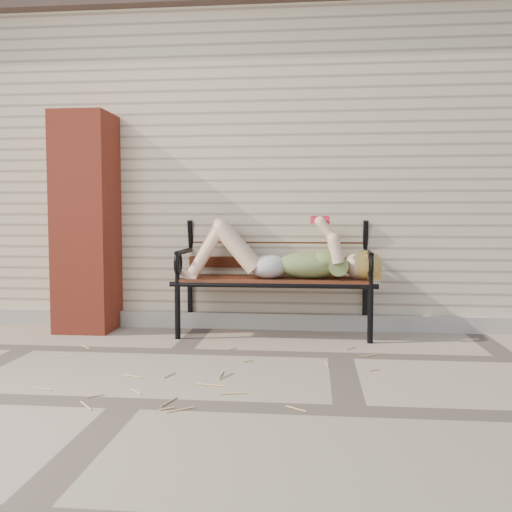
# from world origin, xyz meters

# --- Properties ---
(ground) EXTENTS (80.00, 80.00, 0.00)m
(ground) POSITION_xyz_m (0.00, 0.00, 0.00)
(ground) COLOR gray
(ground) RESTS_ON ground
(house_wall) EXTENTS (8.00, 4.00, 3.00)m
(house_wall) POSITION_xyz_m (0.00, 3.00, 1.50)
(house_wall) COLOR beige
(house_wall) RESTS_ON ground
(house_roof) EXTENTS (8.30, 4.30, 0.30)m
(house_roof) POSITION_xyz_m (0.00, 3.00, 3.15)
(house_roof) COLOR #453531
(house_roof) RESTS_ON house_wall
(foundation_strip) EXTENTS (8.00, 0.10, 0.15)m
(foundation_strip) POSITION_xyz_m (0.00, 0.97, 0.07)
(foundation_strip) COLOR #A69F96
(foundation_strip) RESTS_ON ground
(brick_pillar) EXTENTS (0.50, 0.50, 2.00)m
(brick_pillar) POSITION_xyz_m (-2.30, 0.75, 1.00)
(brick_pillar) COLOR #B03C27
(brick_pillar) RESTS_ON ground
(garden_bench) EXTENTS (1.86, 0.74, 1.21)m
(garden_bench) POSITION_xyz_m (-0.55, 0.82, 0.68)
(garden_bench) COLOR black
(garden_bench) RESTS_ON ground
(reading_woman) EXTENTS (1.76, 0.40, 0.55)m
(reading_woman) POSITION_xyz_m (-0.54, 0.67, 0.72)
(reading_woman) COLOR #0B3F4E
(reading_woman) RESTS_ON ground
(straw_scatter) EXTENTS (2.91, 1.49, 0.01)m
(straw_scatter) POSITION_xyz_m (-1.14, -0.61, 0.01)
(straw_scatter) COLOR tan
(straw_scatter) RESTS_ON ground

